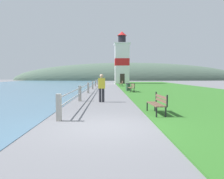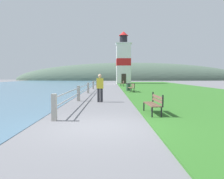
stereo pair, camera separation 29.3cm
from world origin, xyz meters
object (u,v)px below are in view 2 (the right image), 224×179
at_px(park_bench_midway, 132,87).
at_px(trash_bin, 128,87).
at_px(lighthouse, 123,61).
at_px(park_bench_near, 154,103).
at_px(park_bench_far, 123,83).
at_px(person_strolling, 100,87).

bearing_deg(park_bench_midway, trash_bin, -86.86).
xyz_separation_m(park_bench_midway, lighthouse, (0.51, 22.44, 4.00)).
bearing_deg(park_bench_near, park_bench_midway, -94.00).
distance_m(park_bench_far, lighthouse, 11.58).
bearing_deg(park_bench_far, person_strolling, 81.37).
distance_m(lighthouse, trash_bin, 21.12).
distance_m(park_bench_far, trash_bin, 9.87).
bearing_deg(trash_bin, park_bench_near, -90.23).
height_order(park_bench_far, trash_bin, park_bench_far).
distance_m(park_bench_midway, lighthouse, 22.80).
bearing_deg(park_bench_far, park_bench_near, 88.80).
bearing_deg(park_bench_midway, park_bench_far, -92.19).
relative_size(lighthouse, person_strolling, 5.85).
xyz_separation_m(park_bench_midway, trash_bin, (-0.20, 1.73, -0.11)).
bearing_deg(park_bench_midway, lighthouse, -94.75).
height_order(park_bench_near, park_bench_far, same).
height_order(park_bench_near, park_bench_midway, same).
xyz_separation_m(park_bench_far, trash_bin, (0.05, -9.87, -0.12)).
xyz_separation_m(park_bench_near, trash_bin, (0.06, 14.11, -0.11)).
bearing_deg(park_bench_near, lighthouse, -94.08).
bearing_deg(trash_bin, park_bench_midway, -83.41).
relative_size(park_bench_midway, park_bench_far, 0.93).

